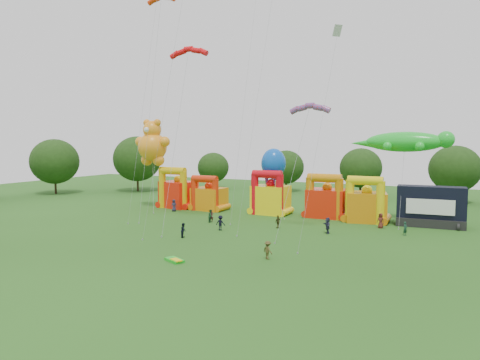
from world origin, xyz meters
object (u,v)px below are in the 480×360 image
at_px(stage_trailer, 431,207).
at_px(spectator_0, 174,205).
at_px(gecko_kite, 404,150).
at_px(octopus_kite, 276,183).
at_px(bouncy_castle_2, 270,197).
at_px(spectator_4, 278,222).
at_px(bouncy_castle_0, 177,192).
at_px(teddy_bear_kite, 153,166).

height_order(stage_trailer, spectator_0, stage_trailer).
height_order(gecko_kite, octopus_kite, gecko_kite).
height_order(bouncy_castle_2, gecko_kite, gecko_kite).
bearing_deg(spectator_4, bouncy_castle_2, -129.89).
bearing_deg(gecko_kite, spectator_0, -168.91).
bearing_deg(octopus_kite, bouncy_castle_2, 170.36).
height_order(bouncy_castle_0, stage_trailer, bouncy_castle_0).
distance_m(stage_trailer, spectator_0, 36.81).
bearing_deg(octopus_kite, gecko_kite, 7.38).
height_order(bouncy_castle_0, octopus_kite, octopus_kite).
bearing_deg(gecko_kite, teddy_bear_kite, -171.14).
height_order(stage_trailer, octopus_kite, octopus_kite).
distance_m(stage_trailer, teddy_bear_kite, 41.36).
relative_size(bouncy_castle_2, spectator_4, 4.09).
relative_size(teddy_bear_kite, gecko_kite, 1.10).
bearing_deg(teddy_bear_kite, bouncy_castle_0, 47.56).
bearing_deg(gecko_kite, spectator_4, -139.79).
height_order(bouncy_castle_2, spectator_4, bouncy_castle_2).
bearing_deg(stage_trailer, spectator_4, -150.35).
height_order(octopus_kite, spectator_0, octopus_kite).
bearing_deg(bouncy_castle_2, teddy_bear_kite, -168.80).
relative_size(bouncy_castle_0, teddy_bear_kite, 0.46).
bearing_deg(teddy_bear_kite, octopus_kite, 10.14).
bearing_deg(bouncy_castle_2, gecko_kite, 6.44).
distance_m(spectator_0, spectator_4, 19.96).
distance_m(bouncy_castle_0, octopus_kite, 17.36).
height_order(stage_trailer, spectator_4, stage_trailer).
bearing_deg(teddy_bear_kite, spectator_4, -13.37).
distance_m(bouncy_castle_2, teddy_bear_kite, 19.73).
bearing_deg(stage_trailer, bouncy_castle_2, -179.01).
relative_size(bouncy_castle_0, gecko_kite, 0.51).
relative_size(stage_trailer, octopus_kite, 0.83).
bearing_deg(spectator_4, spectator_0, -82.10).
relative_size(gecko_kite, spectator_4, 8.16).
xyz_separation_m(bouncy_castle_2, spectator_0, (-14.41, -4.36, -1.60)).
xyz_separation_m(bouncy_castle_2, teddy_bear_kite, (-18.85, -3.73, 4.50)).
distance_m(bouncy_castle_2, spectator_4, 10.73).
bearing_deg(bouncy_castle_0, bouncy_castle_2, 2.91).
relative_size(bouncy_castle_2, spectator_0, 3.58).
relative_size(bouncy_castle_0, bouncy_castle_2, 1.01).
relative_size(octopus_kite, spectator_4, 6.09).
xyz_separation_m(gecko_kite, spectator_4, (-13.56, -11.46, -8.95)).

